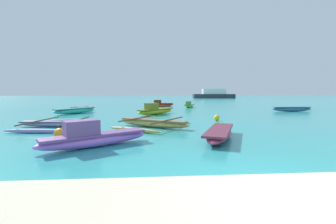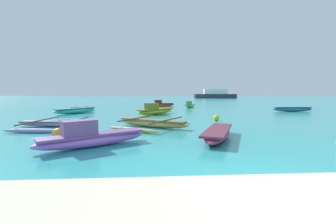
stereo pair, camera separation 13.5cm
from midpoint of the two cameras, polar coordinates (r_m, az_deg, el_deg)
The scene contains 14 objects.
ground_plane at distance 4.42m, azimuth 28.76°, elevation -19.72°, with size 240.00×240.00×0.00m.
moored_boat_0 at distance 24.27m, azimuth 29.23°, elevation 0.66°, with size 3.79×0.53×0.44m.
moored_boat_1 at distance 18.48m, azimuth -3.08°, elevation 0.42°, with size 3.24×3.28×0.95m.
moored_boat_2 at distance 7.92m, azimuth -18.42°, elevation -6.05°, with size 3.49×2.61×0.92m.
moored_boat_3 at distance 20.82m, azimuth -22.27°, elevation 0.36°, with size 2.91×3.60×0.47m.
moored_boat_4 at distance 27.13m, azimuth 5.71°, elevation 1.72°, with size 1.71×2.41×0.76m.
moored_boat_5 at distance 13.21m, azimuth -26.03°, elevation -2.67°, with size 4.20×4.25×0.36m.
moored_boat_6 at distance 24.38m, azimuth -20.75°, elevation 0.87°, with size 2.78×3.78×0.41m.
moored_boat_7 at distance 11.72m, azimuth -3.70°, elevation -2.85°, with size 4.32×4.47×0.46m.
moored_boat_8 at distance 29.89m, azimuth -1.67°, elevation 2.02°, with size 3.45×3.90×0.81m.
moored_boat_9 at distance 9.00m, azimuth 12.96°, elevation -5.28°, with size 2.23×3.66×0.39m.
mooring_buoy_0 at distance 14.70m, azimuth 12.45°, elevation -1.45°, with size 0.37×0.37×0.37m.
mooring_buoy_2 at distance 9.69m, azimuth -25.71°, elevation -4.94°, with size 0.43×0.43×0.43m.
distant_ferry at distance 72.46m, azimuth 11.94°, elevation 4.38°, with size 13.05×2.87×2.87m.
Camera 2 is at (-2.16, -3.37, 1.80)m, focal length 24.00 mm.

